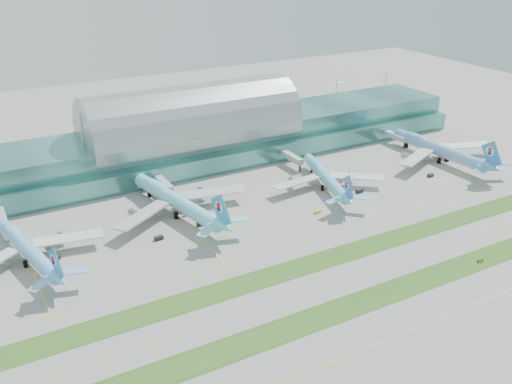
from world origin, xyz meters
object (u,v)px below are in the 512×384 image
airliner_c (325,177)px  airliner_d (438,149)px  terminal (192,137)px  airliner_b (176,200)px  airliner_a (27,248)px  taxiway_sign_east (480,261)px

airliner_c → airliner_d: (78.82, 0.71, 1.00)m
terminal → airliner_b: (-34.10, -59.29, -7.50)m
airliner_a → airliner_b: 67.86m
taxiway_sign_east → terminal: bearing=122.6°
airliner_b → terminal: bearing=49.1°
airliner_a → airliner_b: size_ratio=0.86×
terminal → taxiway_sign_east: 167.73m
taxiway_sign_east → airliner_a: bearing=164.2°
terminal → taxiway_sign_east: (54.06, -158.20, -13.67)m
airliner_c → airliner_d: size_ratio=0.84×
airliner_c → taxiway_sign_east: bearing=-67.8°
terminal → taxiway_sign_east: size_ratio=129.74×
terminal → airliner_a: bearing=-145.1°
airliner_a → airliner_b: (66.93, 11.15, 0.91)m
airliner_a → airliner_d: airliner_d is taller
taxiway_sign_east → airliner_b: bearing=145.5°
airliner_d → taxiway_sign_east: size_ratio=30.31×
airliner_c → airliner_a: bearing=-163.4°
terminal → taxiway_sign_east: bearing=-71.1°
airliner_a → taxiway_sign_east: 178.27m
terminal → airliner_a: terminal is taller
airliner_d → taxiway_sign_east: airliner_d is taller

